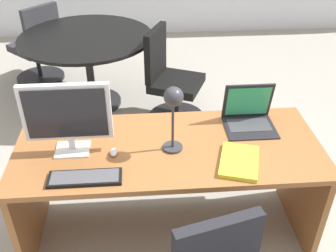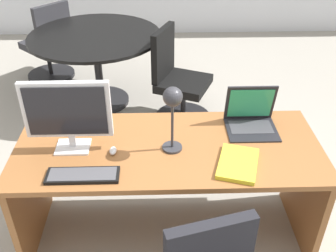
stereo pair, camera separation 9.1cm
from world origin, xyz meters
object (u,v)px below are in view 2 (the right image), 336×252
desk (168,168)px  meeting_chair_far (50,49)px  meeting_table (96,52)px  meeting_chair_near (177,86)px  mouse (113,151)px  book (238,163)px  desk_lamp (173,105)px  coffee_mug (93,116)px  monitor (67,112)px  laptop (251,114)px  keyboard (83,175)px

desk → meeting_chair_far: meeting_chair_far is taller
desk → meeting_table: meeting_table is taller
meeting_chair_near → meeting_chair_far: (-1.45, 0.97, -0.00)m
mouse → meeting_chair_far: meeting_chair_far is taller
mouse → book: size_ratio=0.21×
desk_lamp → coffee_mug: 0.65m
book → monitor: bearing=168.8°
desk → meeting_chair_far: size_ratio=2.01×
monitor → laptop: 1.15m
meeting_chair_near → laptop: bearing=-72.4°
coffee_mug → laptop: bearing=-3.0°
laptop → mouse: bearing=-162.4°
coffee_mug → meeting_chair_far: bearing=110.9°
meeting_chair_near → mouse: bearing=-106.7°
desk → desk_lamp: 0.54m
keyboard → coffee_mug: (-0.01, 0.54, 0.04)m
mouse → meeting_chair_far: 2.73m
keyboard → desk_lamp: (0.50, 0.22, 0.30)m
mouse → meeting_chair_far: bearing=111.5°
mouse → desk_lamp: desk_lamp is taller
monitor → desk_lamp: (0.60, -0.04, 0.06)m
monitor → desk_lamp: 0.60m
laptop → keyboard: size_ratio=0.81×
desk → coffee_mug: bearing=155.6°
book → meeting_chair_near: 1.75m
monitor → mouse: (0.25, -0.05, -0.24)m
laptop → desk_lamp: desk_lamp is taller
monitor → meeting_chair_near: monitor is taller
meeting_table → meeting_chair_far: meeting_chair_far is taller
meeting_chair_near → monitor: bearing=-115.4°
mouse → keyboard: bearing=-124.9°
monitor → meeting_chair_far: size_ratio=0.54×
monitor → keyboard: size_ratio=1.26×
mouse → meeting_table: mouse is taller
desk_lamp → book: size_ratio=1.20×
monitor → book: monitor is taller
coffee_mug → meeting_chair_near: (0.62, 1.22, -0.43)m
desk → meeting_chair_far: bearing=118.7°
mouse → meeting_chair_far: size_ratio=0.08×
meeting_chair_far → book: bearing=-57.2°
desk → book: (0.39, -0.25, 0.23)m
monitor → desk_lamp: bearing=-4.3°
meeting_chair_near → keyboard: bearing=-109.1°
coffee_mug → meeting_chair_near: size_ratio=0.12×
desk_lamp → meeting_chair_near: size_ratio=0.46×
mouse → monitor: bearing=167.7°
monitor → desk: bearing=5.8°
desk → monitor: 0.74m
laptop → coffee_mug: size_ratio=2.79×
desk → coffee_mug: 0.59m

